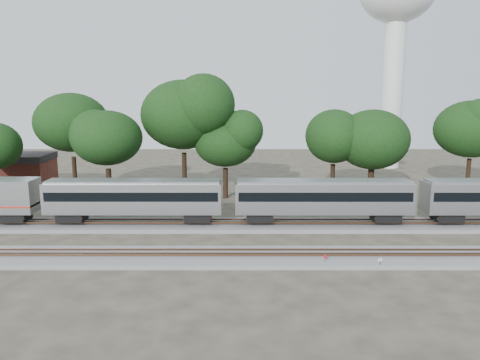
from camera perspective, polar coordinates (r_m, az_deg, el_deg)
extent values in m
plane|color=#383328|center=(44.07, 2.58, -7.90)|extent=(160.00, 160.00, 0.00)
cube|color=slate|center=(49.75, 2.28, -5.53)|extent=(160.00, 5.00, 0.40)
cube|color=brown|center=(48.93, 2.32, -5.25)|extent=(160.00, 0.08, 0.15)
cube|color=brown|center=(50.32, 2.26, -4.81)|extent=(160.00, 0.08, 0.15)
cube|color=slate|center=(40.22, 2.83, -9.39)|extent=(160.00, 5.00, 0.40)
cube|color=brown|center=(39.39, 2.89, -9.12)|extent=(160.00, 0.08, 0.15)
cube|color=brown|center=(40.75, 2.79, -8.45)|extent=(160.00, 0.08, 0.15)
cube|color=black|center=(54.89, -25.73, -3.97)|extent=(2.74, 2.32, 0.95)
cube|color=#ABADB2|center=(50.22, -12.77, -2.03)|extent=(18.37, 3.17, 3.17)
cube|color=black|center=(50.16, -12.78, -1.67)|extent=(17.73, 3.22, 0.95)
cube|color=gray|center=(49.91, -12.84, -0.19)|extent=(17.94, 2.53, 0.37)
cube|color=black|center=(52.55, -19.79, -4.15)|extent=(2.74, 2.32, 0.95)
cube|color=black|center=(49.65, -5.15, -4.39)|extent=(2.74, 2.32, 0.95)
cube|color=#ABADB2|center=(49.73, 10.09, -2.05)|extent=(18.37, 3.17, 3.17)
cube|color=black|center=(49.66, 10.10, -1.70)|extent=(17.73, 3.22, 0.95)
cube|color=gray|center=(49.41, 10.15, -0.20)|extent=(17.94, 2.53, 0.37)
cube|color=black|center=(49.49, 2.39, -4.41)|extent=(2.74, 2.32, 0.95)
cube|color=black|center=(51.76, 17.31, -4.22)|extent=(2.74, 2.32, 0.95)
cube|color=black|center=(54.04, 23.92, -4.04)|extent=(2.74, 2.32, 0.95)
cylinder|color=#512D19|center=(39.27, 10.33, -9.69)|extent=(0.06, 0.06, 0.86)
cylinder|color=#B40C1E|center=(39.14, 10.35, -9.17)|extent=(0.30, 0.13, 0.30)
cylinder|color=#512D19|center=(39.48, 16.70, -9.85)|extent=(0.06, 0.06, 0.87)
cylinder|color=silver|center=(39.35, 16.73, -9.32)|extent=(0.31, 0.06, 0.31)
cube|color=#512D19|center=(39.91, 13.25, -9.90)|extent=(0.55, 0.40, 0.30)
cylinder|color=silver|center=(94.85, 18.04, 9.79)|extent=(3.95, 3.95, 27.63)
cone|color=silver|center=(95.57, 17.65, 2.68)|extent=(6.31, 6.31, 3.95)
cube|color=maroon|center=(77.44, -25.89, 0.59)|extent=(11.00, 7.97, 4.26)
cube|color=black|center=(77.09, -26.04, 2.50)|extent=(11.21, 8.18, 0.96)
cylinder|color=black|center=(68.47, -19.48, 0.41)|extent=(0.70, 0.70, 5.47)
ellipsoid|color=black|center=(67.68, -19.85, 6.62)|extent=(10.32, 10.32, 8.77)
cylinder|color=black|center=(61.97, -15.65, -0.77)|extent=(0.70, 0.70, 4.58)
ellipsoid|color=black|center=(61.13, -15.93, 4.96)|extent=(8.64, 8.64, 7.35)
cylinder|color=black|center=(65.03, -6.78, 0.69)|extent=(0.70, 0.70, 6.03)
ellipsoid|color=black|center=(64.20, -6.93, 7.91)|extent=(11.37, 11.37, 9.67)
cylinder|color=black|center=(63.42, -1.78, -0.38)|extent=(0.70, 0.70, 4.09)
ellipsoid|color=black|center=(62.64, -1.81, 4.62)|extent=(7.71, 7.71, 6.55)
cylinder|color=black|center=(65.67, 11.20, -0.03)|extent=(0.70, 0.70, 4.48)
ellipsoid|color=black|center=(64.89, 11.38, 5.26)|extent=(8.44, 8.44, 7.18)
cylinder|color=black|center=(66.02, 15.63, -0.25)|extent=(0.70, 0.70, 4.28)
ellipsoid|color=black|center=(65.26, 15.88, 4.77)|extent=(8.06, 8.06, 6.85)
cylinder|color=black|center=(74.46, 26.03, 0.49)|extent=(0.70, 0.70, 4.90)
ellipsoid|color=black|center=(73.75, 26.43, 5.59)|extent=(9.25, 9.25, 7.86)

